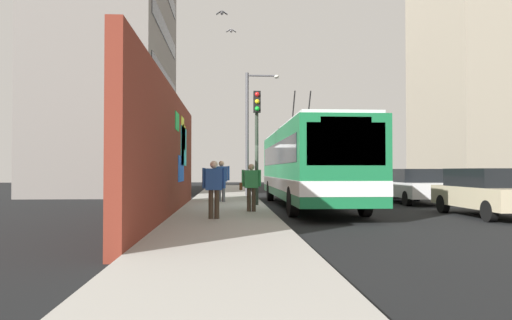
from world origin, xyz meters
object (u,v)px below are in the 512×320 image
Objects in this scene: pedestrian_near_wall at (214,185)px; street_lamp at (251,125)px; pedestrian_midblock at (221,178)px; pedestrian_at_curb at (251,184)px; traffic_light at (257,129)px; city_bus at (308,163)px; parked_car_white at (412,185)px; parked_car_navy at (375,182)px; parked_car_champagne at (488,191)px.

street_lamp reaches higher than pedestrian_near_wall.
pedestrian_midblock is at bearing -0.85° from pedestrian_near_wall.
street_lamp is at bearing -2.77° from pedestrian_at_curb.
traffic_light is 0.67× the size of street_lamp.
pedestrian_at_curb is (2.25, -1.16, -0.04)m from pedestrian_near_wall.
city_bus is 7.95× the size of pedestrian_at_curb.
city_bus is 2.60× the size of parked_car_white.
city_bus is 3.84m from pedestrian_midblock.
pedestrian_midblock is (-6.13, 8.77, 0.37)m from parked_car_navy.
traffic_light reaches higher than parked_car_white.
city_bus is at bearing 144.92° from parked_car_navy.
street_lamp is at bearing -17.39° from pedestrian_midblock.
pedestrian_near_wall reaches higher than parked_car_champagne.
pedestrian_at_curb is (0.76, 7.71, 0.23)m from parked_car_champagne.
pedestrian_at_curb reaches higher than parked_car_champagne.
street_lamp reaches higher than parked_car_navy.
pedestrian_near_wall reaches higher than pedestrian_at_curb.
city_bus is 1.89× the size of street_lamp.
parked_car_champagne is at bearing -145.21° from street_lamp.
parked_car_navy is at bearing -41.95° from traffic_light.
street_lamp is (-1.25, 7.24, 3.15)m from parked_car_navy.
parked_car_navy is at bearing -55.06° from pedestrian_midblock.
street_lamp is (4.88, -1.53, 2.78)m from pedestrian_midblock.
pedestrian_at_curb is 4.91m from pedestrian_midblock.
street_lamp is at bearing 18.38° from city_bus.
pedestrian_near_wall is (-13.17, 8.88, 0.28)m from parked_car_navy.
city_bus is at bearing -109.64° from pedestrian_midblock.
parked_car_navy is at bearing 0.00° from parked_car_champagne.
street_lamp reaches higher than pedestrian_at_curb.
pedestrian_at_curb is (-3.52, 2.51, -0.74)m from city_bus.
parked_car_champagne is at bearing -129.41° from city_bus.
pedestrian_midblock is at bearing 162.61° from street_lamp.
pedestrian_near_wall is at bearing 131.29° from parked_car_white.
pedestrian_near_wall is at bearing 162.98° from traffic_light.
pedestrian_midblock reaches higher than parked_car_white.
pedestrian_midblock is at bearing 70.36° from city_bus.
parked_car_navy is 15.88m from pedestrian_near_wall.
traffic_light is at bearing 110.90° from parked_car_white.
street_lamp is at bearing 60.35° from parked_car_white.
city_bus is at bearing -161.62° from street_lamp.
traffic_light is at bearing -17.02° from pedestrian_near_wall.
parked_car_champagne is 10.39m from pedestrian_midblock.
parked_car_champagne is at bearing -95.61° from pedestrian_at_curb.
city_bus reaches higher than pedestrian_at_curb.
street_lamp is (6.16, 2.04, 2.18)m from city_bus.
parked_car_champagne is 2.51× the size of pedestrian_midblock.
parked_car_white is at bearing -0.00° from parked_car_champagne.
pedestrian_midblock is 0.40× the size of traffic_light.
traffic_light is at bearing 64.54° from parked_car_champagne.
parked_car_white is 9.50m from pedestrian_at_curb.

